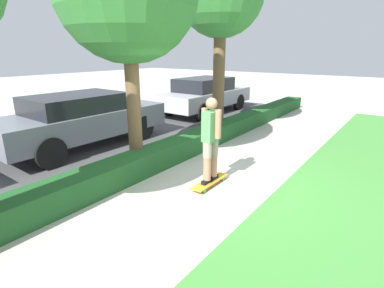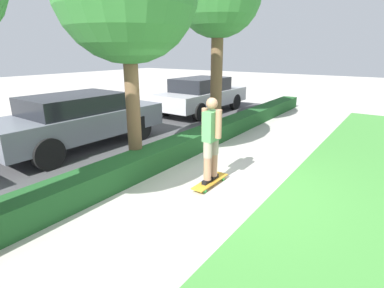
{
  "view_description": "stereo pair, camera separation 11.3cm",
  "coord_description": "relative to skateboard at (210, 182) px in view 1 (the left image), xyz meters",
  "views": [
    {
      "loc": [
        -4.58,
        -2.72,
        2.47
      ],
      "look_at": [
        -0.06,
        0.6,
        0.72
      ],
      "focal_mm": 28.0,
      "sensor_mm": 36.0,
      "label": 1
    },
    {
      "loc": [
        -4.64,
        -2.63,
        2.47
      ],
      "look_at": [
        -0.06,
        0.6,
        0.72
      ],
      "focal_mm": 28.0,
      "sensor_mm": 36.0,
      "label": 2
    }
  ],
  "objects": [
    {
      "name": "street_asphalt",
      "position": [
        0.14,
        4.09,
        -0.07
      ],
      "size": [
        18.47,
        5.0,
        0.01
      ],
      "color": "#474749",
      "rests_on": "ground_plane"
    },
    {
      "name": "skateboard",
      "position": [
        0.0,
        0.0,
        0.0
      ],
      "size": [
        0.98,
        0.24,
        0.09
      ],
      "color": "gold",
      "rests_on": "ground_plane"
    },
    {
      "name": "parked_car_middle",
      "position": [
        0.04,
        4.08,
        0.69
      ],
      "size": [
        4.53,
        1.86,
        1.42
      ],
      "rotation": [
        0.0,
        0.0,
        -0.02
      ],
      "color": "slate",
      "rests_on": "ground_plane"
    },
    {
      "name": "skater_person",
      "position": [
        -0.0,
        0.0,
        0.86
      ],
      "size": [
        0.48,
        0.41,
        1.59
      ],
      "color": "black",
      "rests_on": "skateboard"
    },
    {
      "name": "ground_plane",
      "position": [
        0.14,
        -0.11,
        -0.08
      ],
      "size": [
        60.0,
        60.0,
        0.0
      ],
      "primitive_type": "plane",
      "color": "#BCB7AD"
    },
    {
      "name": "hedge_row",
      "position": [
        0.14,
        1.49,
        0.16
      ],
      "size": [
        18.47,
        0.6,
        0.47
      ],
      "color": "#1E5123",
      "rests_on": "ground_plane"
    },
    {
      "name": "parked_car_rear",
      "position": [
        5.84,
        4.05,
        0.69
      ],
      "size": [
        4.58,
        1.81,
        1.44
      ],
      "rotation": [
        0.0,
        0.0,
        -0.02
      ],
      "color": "#B7B7BC",
      "rests_on": "ground_plane"
    }
  ]
}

